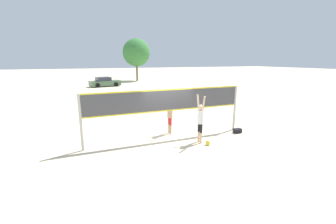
{
  "coord_description": "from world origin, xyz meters",
  "views": [
    {
      "loc": [
        -4.03,
        -9.89,
        3.86
      ],
      "look_at": [
        0.0,
        0.0,
        1.37
      ],
      "focal_mm": 24.0,
      "sensor_mm": 36.0,
      "label": 1
    }
  ],
  "objects_px": {
    "player_spiker": "(200,118)",
    "volleyball": "(208,143)",
    "volleyball_net": "(168,104)",
    "tree_left_cluster": "(136,53)",
    "player_blocker": "(170,113)",
    "parked_car_near": "(105,82)",
    "gear_bag": "(237,131)"
  },
  "relations": [
    {
      "from": "player_blocker",
      "to": "tree_left_cluster",
      "type": "relative_size",
      "value": 0.28
    },
    {
      "from": "parked_car_near",
      "to": "gear_bag",
      "type": "bearing_deg",
      "value": -91.16
    },
    {
      "from": "volleyball_net",
      "to": "volleyball",
      "type": "xyz_separation_m",
      "value": [
        1.39,
        -1.51,
        -1.66
      ]
    },
    {
      "from": "volleyball_net",
      "to": "tree_left_cluster",
      "type": "distance_m",
      "value": 32.94
    },
    {
      "from": "volleyball",
      "to": "tree_left_cluster",
      "type": "bearing_deg",
      "value": 80.93
    },
    {
      "from": "player_spiker",
      "to": "volleyball_net",
      "type": "bearing_deg",
      "value": 48.74
    },
    {
      "from": "parked_car_near",
      "to": "volleyball",
      "type": "bearing_deg",
      "value": -96.78
    },
    {
      "from": "player_spiker",
      "to": "player_blocker",
      "type": "height_order",
      "value": "player_spiker"
    },
    {
      "from": "tree_left_cluster",
      "to": "parked_car_near",
      "type": "bearing_deg",
      "value": -132.5
    },
    {
      "from": "player_blocker",
      "to": "tree_left_cluster",
      "type": "height_order",
      "value": "tree_left_cluster"
    },
    {
      "from": "gear_bag",
      "to": "player_blocker",
      "type": "bearing_deg",
      "value": 159.62
    },
    {
      "from": "parked_car_near",
      "to": "tree_left_cluster",
      "type": "height_order",
      "value": "tree_left_cluster"
    },
    {
      "from": "player_spiker",
      "to": "volleyball",
      "type": "xyz_separation_m",
      "value": [
        0.18,
        -0.45,
        -1.1
      ]
    },
    {
      "from": "player_blocker",
      "to": "volleyball",
      "type": "bearing_deg",
      "value": 24.25
    },
    {
      "from": "volleyball_net",
      "to": "tree_left_cluster",
      "type": "bearing_deg",
      "value": 78.11
    },
    {
      "from": "parked_car_near",
      "to": "tree_left_cluster",
      "type": "bearing_deg",
      "value": 37.35
    },
    {
      "from": "volleyball_net",
      "to": "gear_bag",
      "type": "height_order",
      "value": "volleyball_net"
    },
    {
      "from": "volleyball",
      "to": "gear_bag",
      "type": "relative_size",
      "value": 0.54
    },
    {
      "from": "player_spiker",
      "to": "volleyball",
      "type": "height_order",
      "value": "player_spiker"
    },
    {
      "from": "volleyball_net",
      "to": "volleyball",
      "type": "height_order",
      "value": "volleyball_net"
    },
    {
      "from": "gear_bag",
      "to": "parked_car_near",
      "type": "height_order",
      "value": "parked_car_near"
    },
    {
      "from": "player_spiker",
      "to": "parked_car_near",
      "type": "relative_size",
      "value": 0.5
    },
    {
      "from": "player_spiker",
      "to": "gear_bag",
      "type": "height_order",
      "value": "player_spiker"
    },
    {
      "from": "player_blocker",
      "to": "volleyball",
      "type": "xyz_separation_m",
      "value": [
        1.0,
        -2.21,
        -1.03
      ]
    },
    {
      "from": "gear_bag",
      "to": "parked_car_near",
      "type": "distance_m",
      "value": 25.43
    },
    {
      "from": "volleyball",
      "to": "parked_car_near",
      "type": "xyz_separation_m",
      "value": [
        -1.53,
        26.05,
        0.52
      ]
    },
    {
      "from": "tree_left_cluster",
      "to": "gear_bag",
      "type": "bearing_deg",
      "value": -95.11
    },
    {
      "from": "volleyball_net",
      "to": "player_spiker",
      "type": "height_order",
      "value": "volleyball_net"
    },
    {
      "from": "player_blocker",
      "to": "parked_car_near",
      "type": "distance_m",
      "value": 23.85
    },
    {
      "from": "volleyball_net",
      "to": "gear_bag",
      "type": "relative_size",
      "value": 19.63
    },
    {
      "from": "volleyball_net",
      "to": "player_spiker",
      "type": "bearing_deg",
      "value": -41.26
    },
    {
      "from": "parked_car_near",
      "to": "tree_left_cluster",
      "type": "relative_size",
      "value": 0.6
    }
  ]
}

